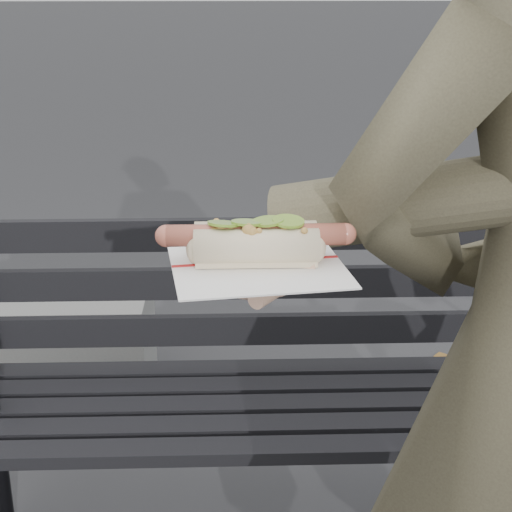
{
  "coord_description": "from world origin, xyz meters",
  "views": [
    {
      "loc": [
        -0.0,
        -0.89,
        1.44
      ],
      "look_at": [
        0.02,
        -0.06,
        1.14
      ],
      "focal_mm": 55.0,
      "sensor_mm": 36.0,
      "label": 1
    }
  ],
  "objects": [
    {
      "name": "held_hotdog",
      "position": [
        0.23,
        0.0,
        1.17
      ],
      "size": [
        0.64,
        0.31,
        0.2
      ],
      "color": "#413C2B"
    },
    {
      "name": "park_bench",
      "position": [
        0.02,
        0.81,
        0.52
      ],
      "size": [
        1.5,
        0.44,
        0.88
      ],
      "color": "black",
      "rests_on": "ground"
    }
  ]
}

